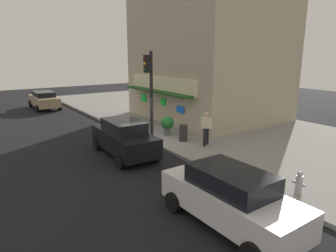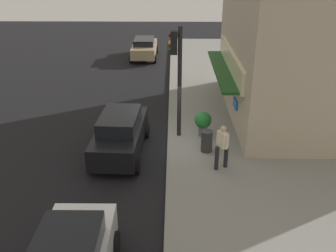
{
  "view_description": "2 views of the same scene",
  "coord_description": "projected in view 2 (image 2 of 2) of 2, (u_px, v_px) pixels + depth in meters",
  "views": [
    {
      "loc": [
        13.53,
        -8.22,
        4.92
      ],
      "look_at": [
        0.92,
        0.52,
        1.19
      ],
      "focal_mm": 32.1,
      "sensor_mm": 36.0,
      "label": 1
    },
    {
      "loc": [
        14.55,
        0.24,
        7.69
      ],
      "look_at": [
        0.36,
        0.03,
        1.1
      ],
      "focal_mm": 39.93,
      "sensor_mm": 36.0,
      "label": 2
    }
  ],
  "objects": [
    {
      "name": "parked_car_black",
      "position": [
        120.0,
        133.0,
        15.45
      ],
      "size": [
        4.55,
        2.18,
        1.77
      ],
      "color": "black",
      "rests_on": "ground_plane"
    },
    {
      "name": "ground_plane",
      "position": [
        167.0,
        145.0,
        16.43
      ],
      "size": [
        65.02,
        65.02,
        0.0
      ],
      "primitive_type": "plane",
      "color": "black"
    },
    {
      "name": "potted_plant_by_doorway",
      "position": [
        203.0,
        121.0,
        16.66
      ],
      "size": [
        0.76,
        0.76,
        1.14
      ],
      "color": "#59595B",
      "rests_on": "sidewalk"
    },
    {
      "name": "traffic_light",
      "position": [
        177.0,
        68.0,
        15.67
      ],
      "size": [
        0.32,
        0.58,
        4.87
      ],
      "color": "black",
      "rests_on": "sidewalk"
    },
    {
      "name": "parked_car_tan",
      "position": [
        144.0,
        48.0,
        29.77
      ],
      "size": [
        4.46,
        2.05,
        1.55
      ],
      "color": "#9E8966",
      "rests_on": "ground_plane"
    },
    {
      "name": "corner_building",
      "position": [
        322.0,
        25.0,
        17.62
      ],
      "size": [
        9.94,
        9.15,
        8.87
      ],
      "color": "tan",
      "rests_on": "sidewalk"
    },
    {
      "name": "sidewalk",
      "position": [
        302.0,
        144.0,
        16.32
      ],
      "size": [
        43.35,
        11.79,
        0.16
      ],
      "primitive_type": "cube",
      "color": "gray",
      "rests_on": "ground_plane"
    },
    {
      "name": "pedestrian",
      "position": [
        222.0,
        145.0,
        13.96
      ],
      "size": [
        0.59,
        0.59,
        1.79
      ],
      "color": "black",
      "rests_on": "sidewalk"
    },
    {
      "name": "trash_can",
      "position": [
        207.0,
        141.0,
        15.43
      ],
      "size": [
        0.47,
        0.47,
        0.91
      ],
      "primitive_type": "cylinder",
      "color": "#2D2D2D",
      "rests_on": "sidewalk"
    }
  ]
}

